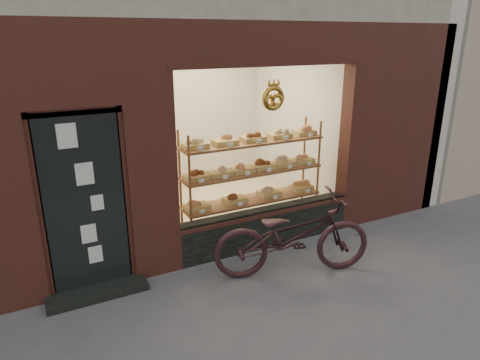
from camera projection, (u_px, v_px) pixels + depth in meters
ground at (335, 338)px, 4.35m from camera, size 90.00×90.00×0.00m
display_shelf at (252, 179)px, 6.40m from camera, size 2.20×0.45×1.70m
bicycle at (293, 236)px, 5.39m from camera, size 2.13×1.28×1.06m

